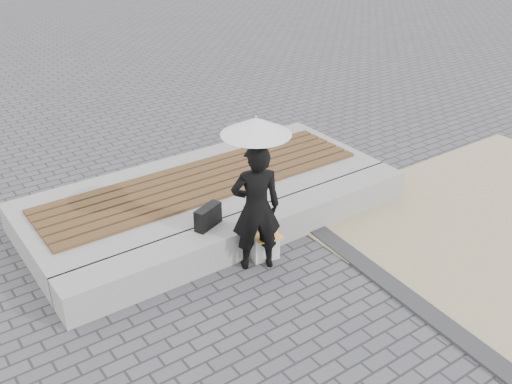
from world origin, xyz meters
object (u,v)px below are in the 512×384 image
parasol (256,126)px  canvas_tote (266,247)px  woman (256,208)px  seating_ledge (253,231)px  handbag (208,217)px

parasol → canvas_tote: size_ratio=2.88×
woman → parasol: bearing=-73.5°
seating_ledge → woman: woman is taller
canvas_tote → woman: bearing=-155.8°
handbag → canvas_tote: 0.79m
woman → canvas_tote: bearing=-142.8°
seating_ledge → parasol: 1.66m
seating_ledge → handbag: handbag is taller
parasol → canvas_tote: bearing=13.6°
seating_ledge → canvas_tote: bearing=-99.8°
handbag → woman: bearing=-79.5°
seating_ledge → handbag: bearing=165.6°
seating_ledge → canvas_tote: seating_ledge is taller
seating_ledge → handbag: 0.67m
seating_ledge → woman: 0.74m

